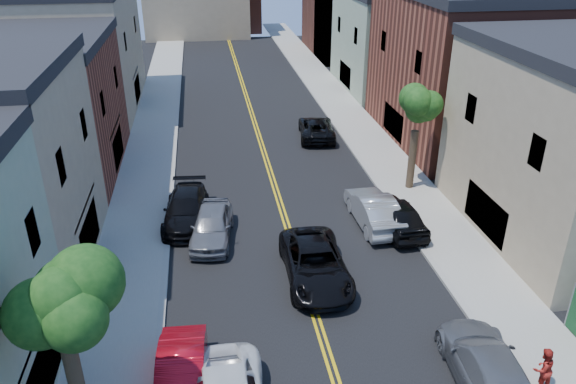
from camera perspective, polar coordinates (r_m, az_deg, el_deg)
name	(u,v)px	position (r m, az deg, el deg)	size (l,w,h in m)	color
sidewalk_left	(150,143)	(40.87, -14.10, 4.95)	(3.20, 100.00, 0.15)	gray
sidewalk_right	(363,131)	(42.34, 7.76, 6.25)	(3.20, 100.00, 0.15)	gray
curb_left	(175,142)	(40.74, -11.65, 5.14)	(0.30, 100.00, 0.15)	gray
curb_right	(340,133)	(41.89, 5.45, 6.16)	(0.30, 100.00, 0.15)	gray
bldg_left_brick	(36,112)	(37.04, -24.67, 7.59)	(9.00, 12.00, 8.00)	brown
bldg_left_tan_far	(77,51)	(50.08, -21.06, 13.46)	(9.00, 16.00, 9.50)	#998466
bldg_right_brick	(459,70)	(41.34, 17.30, 11.98)	(9.00, 14.00, 10.00)	brown
bldg_right_palegrn	(393,43)	(54.13, 10.85, 14.99)	(9.00, 12.00, 8.50)	gray
tree_left_mid	(52,271)	(14.92, -23.31, -7.50)	(5.20, 5.20, 9.29)	#39251C
tree_right_far	(419,95)	(31.65, 13.46, 9.75)	(4.40, 4.40, 8.03)	#39251C
red_sedan	(181,377)	(19.59, -11.03, -18.32)	(1.59, 4.55, 1.50)	#B10B19
grey_car_left	(212,225)	(27.58, -7.92, -3.44)	(1.92, 4.78, 1.63)	slate
black_car_left	(186,209)	(29.41, -10.55, -1.75)	(2.17, 5.34, 1.55)	black
grey_car_right	(488,368)	(20.60, 20.04, -16.78)	(2.27, 5.59, 1.62)	#57595F
black_car_right	(396,214)	(28.82, 11.13, -2.27)	(1.98, 4.93, 1.68)	black
silver_car_right	(374,209)	(29.05, 8.88, -1.80)	(1.80, 5.17, 1.70)	#9A9EA2
dark_car_right_far	(316,128)	(40.75, 2.97, 6.65)	(2.45, 5.30, 1.47)	black
black_suv_lane	(315,264)	(24.45, 2.86, -7.45)	(2.65, 5.76, 1.60)	black
pedestrian_right	(543,369)	(21.03, 24.94, -16.29)	(0.79, 0.61, 1.62)	#A62019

